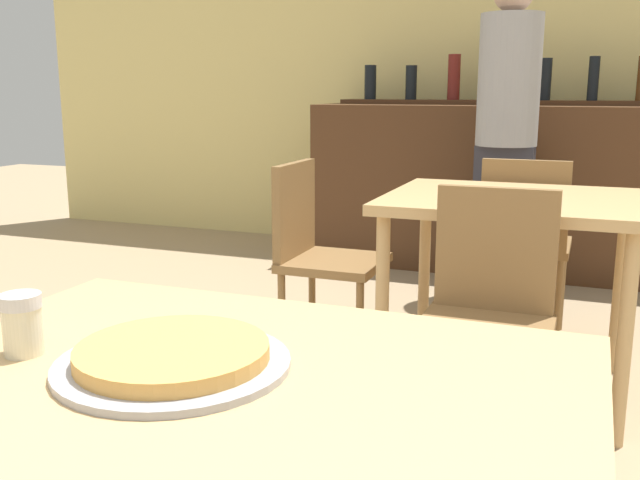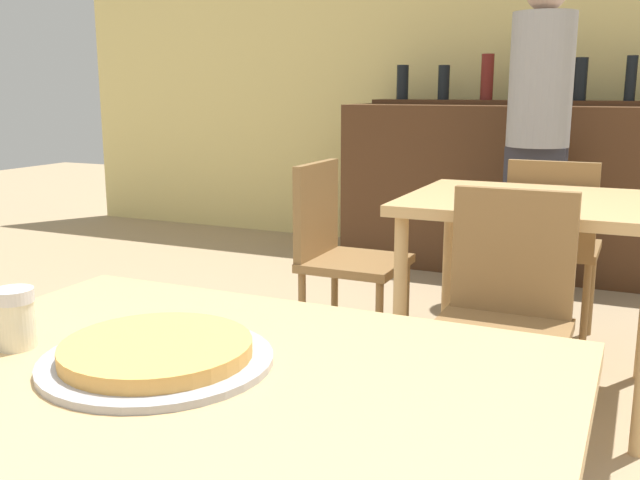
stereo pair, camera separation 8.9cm
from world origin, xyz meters
TOP-DOWN VIEW (x-y plane):
  - wall_back at (0.00, 4.41)m, footprint 8.00×0.05m
  - dining_table_near at (0.00, 0.00)m, footprint 1.05×0.86m
  - dining_table_far at (0.21, 1.94)m, footprint 0.94×0.81m
  - bar_counter at (0.00, 3.91)m, footprint 2.60×0.56m
  - bar_back_shelf at (-0.01, 4.05)m, footprint 2.39×0.24m
  - chair_far_side_front at (0.21, 1.37)m, footprint 0.40×0.40m
  - chair_far_side_back at (0.21, 2.52)m, footprint 0.40×0.40m
  - chair_far_side_left at (-0.59, 1.94)m, footprint 0.40×0.40m
  - pizza_tray at (-0.09, 0.05)m, footprint 0.35×0.35m
  - cheese_shaker at (-0.34, 0.01)m, footprint 0.06×0.06m
  - person_standing at (0.01, 3.33)m, footprint 0.34×0.34m

SIDE VIEW (x-z plane):
  - chair_far_side_front at x=0.21m, z-range 0.08..0.95m
  - chair_far_side_back at x=0.21m, z-range 0.08..0.95m
  - chair_far_side_left at x=-0.59m, z-range 0.08..0.95m
  - bar_counter at x=0.00m, z-range 0.00..1.07m
  - dining_table_far at x=0.21m, z-range 0.29..1.07m
  - dining_table_near at x=0.00m, z-range 0.30..1.06m
  - pizza_tray at x=-0.09m, z-range 0.76..0.80m
  - cheese_shaker at x=-0.34m, z-range 0.76..0.86m
  - person_standing at x=0.01m, z-range 0.08..1.88m
  - bar_back_shelf at x=-0.01m, z-range 0.98..1.31m
  - wall_back at x=0.00m, z-range 0.00..2.80m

